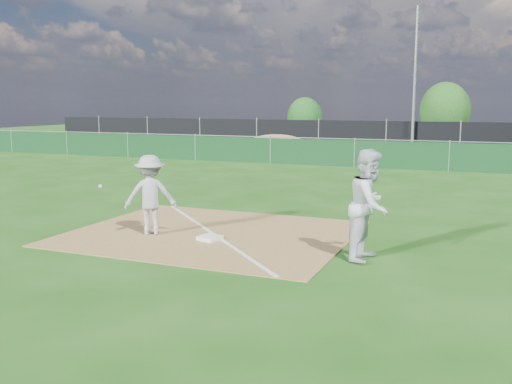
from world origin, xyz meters
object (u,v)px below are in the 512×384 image
(play_at_first, at_px, (150,195))
(tree_mid, at_px, (445,111))
(car_right, at_px, (452,137))
(tree_left, at_px, (305,117))
(car_left, at_px, (326,134))
(light_pole, at_px, (415,81))
(first_base, at_px, (210,238))
(car_mid, at_px, (365,134))
(runner, at_px, (370,205))

(play_at_first, bearing_deg, tree_mid, 84.29)
(car_right, xyz_separation_m, tree_left, (-11.42, 5.60, 0.96))
(tree_left, bearing_deg, car_left, -60.75)
(light_pole, relative_size, tree_left, 2.47)
(play_at_first, relative_size, tree_left, 0.65)
(first_base, xyz_separation_m, car_mid, (-2.56, 27.99, 0.69))
(light_pole, xyz_separation_m, first_base, (-1.24, -22.29, -3.94))
(play_at_first, relative_size, car_mid, 0.47)
(car_mid, bearing_deg, tree_left, 35.42)
(play_at_first, relative_size, car_right, 0.44)
(car_left, bearing_deg, runner, -168.47)
(car_left, distance_m, tree_mid, 10.49)
(play_at_first, bearing_deg, first_base, 0.26)
(runner, height_order, car_mid, runner)
(car_mid, bearing_deg, runner, 176.44)
(runner, relative_size, tree_mid, 0.47)
(play_at_first, bearing_deg, tree_left, 101.97)
(car_left, xyz_separation_m, tree_left, (-3.54, 6.32, 0.88))
(runner, height_order, tree_mid, tree_mid)
(first_base, distance_m, tree_mid, 34.35)
(car_left, xyz_separation_m, car_right, (7.88, 0.71, -0.09))
(runner, height_order, car_right, runner)
(runner, xyz_separation_m, car_mid, (-5.92, 28.13, -0.27))
(car_left, relative_size, car_right, 0.96)
(car_left, height_order, tree_left, tree_left)
(light_pole, distance_m, car_left, 7.99)
(play_at_first, height_order, tree_left, tree_left)
(car_mid, bearing_deg, first_base, 169.79)
(light_pole, height_order, car_mid, light_pole)
(runner, relative_size, car_right, 0.43)
(light_pole, xyz_separation_m, play_at_first, (-2.67, -22.30, -3.11))
(runner, bearing_deg, car_right, 6.36)
(play_at_first, distance_m, car_left, 26.62)
(first_base, height_order, tree_left, tree_left)
(play_at_first, distance_m, car_mid, 28.02)
(first_base, relative_size, runner, 0.20)
(light_pole, distance_m, runner, 22.74)
(car_mid, distance_m, tree_left, 7.53)
(runner, bearing_deg, light_pole, 11.13)
(play_at_first, relative_size, car_left, 0.46)
(first_base, relative_size, car_left, 0.09)
(car_right, height_order, tree_left, tree_left)
(light_pole, height_order, car_right, light_pole)
(car_mid, relative_size, tree_left, 1.40)
(first_base, bearing_deg, tree_mid, 86.67)
(runner, bearing_deg, first_base, 93.26)
(car_mid, height_order, tree_left, tree_left)
(car_left, height_order, car_mid, car_left)
(first_base, distance_m, tree_left, 33.80)
(car_left, xyz_separation_m, car_mid, (2.26, 1.59, -0.03))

